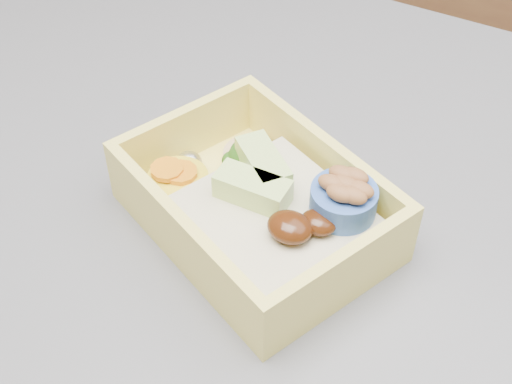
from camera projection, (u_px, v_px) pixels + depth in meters
The scene contains 1 object.
bento_box at pixel (264, 207), 0.45m from camera, with size 0.20×0.18×0.06m.
Camera 1 is at (0.26, -0.27, 1.27)m, focal length 50.00 mm.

